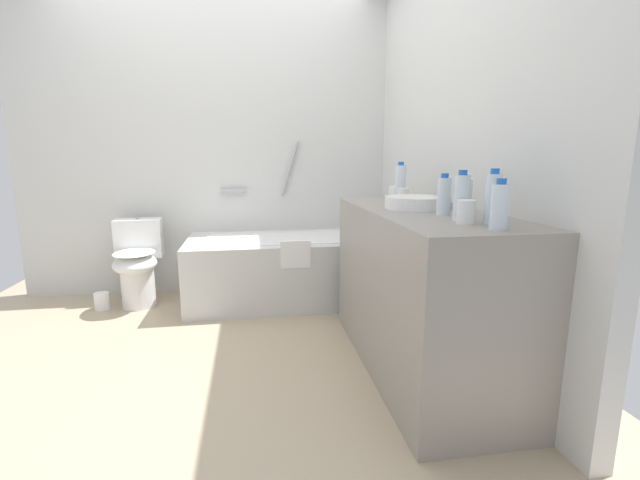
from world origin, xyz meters
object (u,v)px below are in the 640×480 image
(water_bottle_4, at_px, (493,199))
(drinking_glass_2, at_px, (466,212))
(water_bottle_1, at_px, (400,183))
(drinking_glass_1, at_px, (394,192))
(sink_faucet, at_px, (447,202))
(water_bottle_5, at_px, (444,196))
(water_bottle_0, at_px, (465,198))
(toilet_paper_roll, at_px, (102,301))
(bathtub, at_px, (290,266))
(drinking_glass_3, at_px, (403,196))
(water_bottle_3, at_px, (461,197))
(toilet, at_px, (137,262))
(water_bottle_2, at_px, (500,206))
(drinking_glass_0, at_px, (396,193))
(sink_basin, at_px, (414,203))

(water_bottle_4, xyz_separation_m, drinking_glass_2, (-0.10, 0.03, -0.06))
(water_bottle_1, relative_size, drinking_glass_1, 3.05)
(sink_faucet, relative_size, drinking_glass_2, 1.52)
(water_bottle_5, bearing_deg, sink_faucet, 60.74)
(water_bottle_0, bearing_deg, toilet_paper_roll, 144.42)
(bathtub, relative_size, water_bottle_0, 8.38)
(water_bottle_5, bearing_deg, drinking_glass_1, 86.91)
(sink_faucet, relative_size, drinking_glass_3, 1.66)
(water_bottle_0, distance_m, drinking_glass_1, 0.93)
(water_bottle_1, distance_m, drinking_glass_2, 0.94)
(sink_faucet, distance_m, water_bottle_3, 0.49)
(water_bottle_1, bearing_deg, toilet, 154.51)
(water_bottle_1, relative_size, water_bottle_4, 1.07)
(water_bottle_2, relative_size, water_bottle_3, 0.89)
(bathtub, xyz_separation_m, drinking_glass_1, (0.66, -0.62, 0.65))
(drinking_glass_3, bearing_deg, water_bottle_5, -89.17)
(drinking_glass_1, bearing_deg, water_bottle_5, -93.09)
(water_bottle_1, distance_m, water_bottle_5, 0.66)
(water_bottle_5, bearing_deg, drinking_glass_3, 90.83)
(sink_faucet, distance_m, drinking_glass_0, 0.50)
(water_bottle_3, height_order, drinking_glass_1, water_bottle_3)
(drinking_glass_2, bearing_deg, sink_basin, 91.06)
(sink_basin, distance_m, water_bottle_1, 0.40)
(drinking_glass_0, bearing_deg, water_bottle_3, -92.21)
(drinking_glass_0, bearing_deg, toilet_paper_roll, 161.65)
(bathtub, distance_m, toilet_paper_roll, 1.48)
(water_bottle_4, height_order, drinking_glass_3, water_bottle_4)
(drinking_glass_0, height_order, drinking_glass_1, drinking_glass_0)
(water_bottle_4, xyz_separation_m, toilet_paper_roll, (-2.15, 1.76, -0.93))
(sink_faucet, relative_size, water_bottle_1, 0.62)
(water_bottle_5, bearing_deg, water_bottle_3, -92.51)
(toilet, height_order, water_bottle_3, water_bottle_3)
(toilet, distance_m, water_bottle_4, 2.71)
(drinking_glass_0, relative_size, toilet_paper_roll, 0.68)
(water_bottle_1, distance_m, toilet_paper_roll, 2.43)
(water_bottle_2, relative_size, toilet_paper_roll, 1.48)
(bathtub, xyz_separation_m, water_bottle_5, (0.61, -1.47, 0.70))
(bathtub, height_order, sink_basin, bathtub)
(sink_basin, relative_size, drinking_glass_3, 3.49)
(sink_faucet, xyz_separation_m, water_bottle_4, (-0.08, -0.58, 0.08))
(water_bottle_0, height_order, water_bottle_5, water_bottle_5)
(toilet, bearing_deg, sink_faucet, 53.29)
(water_bottle_0, height_order, water_bottle_1, water_bottle_1)
(water_bottle_0, bearing_deg, drinking_glass_2, -115.86)
(sink_faucet, distance_m, water_bottle_0, 0.37)
(toilet_paper_roll, bearing_deg, water_bottle_0, -35.58)
(water_bottle_5, height_order, drinking_glass_0, water_bottle_5)
(sink_faucet, relative_size, toilet_paper_roll, 1.15)
(sink_faucet, bearing_deg, drinking_glass_1, 100.35)
(sink_basin, relative_size, water_bottle_0, 1.63)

